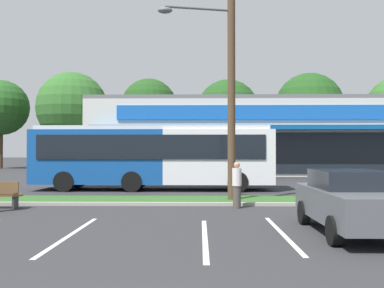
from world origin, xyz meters
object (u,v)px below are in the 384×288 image
Objects in this scene: utility_pole at (228,60)px; car_2 at (168,169)px; pedestrian_near_bench at (237,185)px; city_bus at (153,155)px; car_0 at (351,201)px.

utility_pole is 12.66m from car_2.
pedestrian_near_bench is (3.35, -12.94, 0.01)m from car_2.
car_2 is 13.37m from pedestrian_near_bench.
city_bus is at bearing 123.00° from utility_pole.
city_bus is 2.80× the size of car_0.
car_0 is at bearing -61.68° from city_bus.
city_bus is 2.89× the size of car_2.
city_bus reaches higher than car_0.
car_2 is (-3.15, 11.31, -4.74)m from utility_pole.
car_0 is (6.07, -11.51, -0.98)m from city_bus.
pedestrian_near_bench reaches higher than car_2.
utility_pole is at bearing 105.58° from car_2.
city_bus reaches higher than car_2.
city_bus is at bearing 86.93° from car_2.
car_2 reaches higher than car_0.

